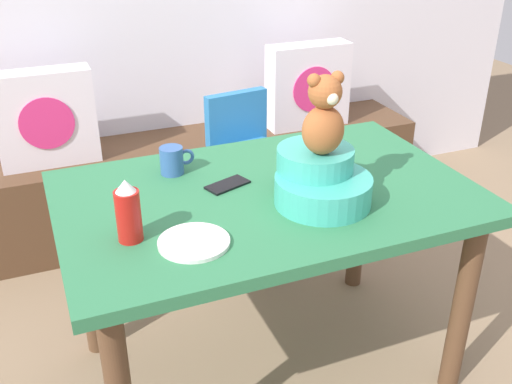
% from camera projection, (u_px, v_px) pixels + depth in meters
% --- Properties ---
extents(ground_plane, '(8.00, 8.00, 0.00)m').
position_uv_depth(ground_plane, '(266.00, 365.00, 2.26)').
color(ground_plane, '#8C7256').
extents(window_bench, '(2.60, 0.44, 0.46)m').
position_uv_depth(window_bench, '(179.00, 183.00, 3.12)').
color(window_bench, brown).
rests_on(window_bench, ground_plane).
extents(pillow_floral_left, '(0.44, 0.15, 0.44)m').
position_uv_depth(pillow_floral_left, '(46.00, 118.00, 2.70)').
color(pillow_floral_left, silver).
rests_on(pillow_floral_left, window_bench).
extents(pillow_floral_right, '(0.44, 0.15, 0.44)m').
position_uv_depth(pillow_floral_right, '(308.00, 86.00, 3.14)').
color(pillow_floral_right, silver).
rests_on(pillow_floral_right, window_bench).
extents(dining_table, '(1.33, 0.86, 0.74)m').
position_uv_depth(dining_table, '(267.00, 220.00, 1.97)').
color(dining_table, '#2D7247').
rests_on(dining_table, ground_plane).
extents(highchair, '(0.36, 0.48, 0.79)m').
position_uv_depth(highchair, '(250.00, 157.00, 2.71)').
color(highchair, '#2672B2').
rests_on(highchair, ground_plane).
extents(infant_seat_teal, '(0.30, 0.33, 0.16)m').
position_uv_depth(infant_seat_teal, '(320.00, 180.00, 1.83)').
color(infant_seat_teal, '#3DAF9C').
rests_on(infant_seat_teal, dining_table).
extents(teddy_bear, '(0.13, 0.12, 0.25)m').
position_uv_depth(teddy_bear, '(324.00, 117.00, 1.74)').
color(teddy_bear, '#A3592D').
rests_on(teddy_bear, infant_seat_teal).
extents(ketchup_bottle, '(0.07, 0.07, 0.18)m').
position_uv_depth(ketchup_bottle, '(128.00, 212.00, 1.62)').
color(ketchup_bottle, red).
rests_on(ketchup_bottle, dining_table).
extents(coffee_mug, '(0.12, 0.08, 0.09)m').
position_uv_depth(coffee_mug, '(173.00, 160.00, 2.02)').
color(coffee_mug, '#335999').
rests_on(coffee_mug, dining_table).
extents(dinner_plate_near, '(0.20, 0.20, 0.01)m').
position_uv_depth(dinner_plate_near, '(310.00, 159.00, 2.13)').
color(dinner_plate_near, white).
rests_on(dinner_plate_near, dining_table).
extents(dinner_plate_far, '(0.20, 0.20, 0.01)m').
position_uv_depth(dinner_plate_far, '(194.00, 242.00, 1.63)').
color(dinner_plate_far, white).
rests_on(dinner_plate_far, dining_table).
extents(cell_phone, '(0.16, 0.11, 0.01)m').
position_uv_depth(cell_phone, '(228.00, 185.00, 1.95)').
color(cell_phone, black).
rests_on(cell_phone, dining_table).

